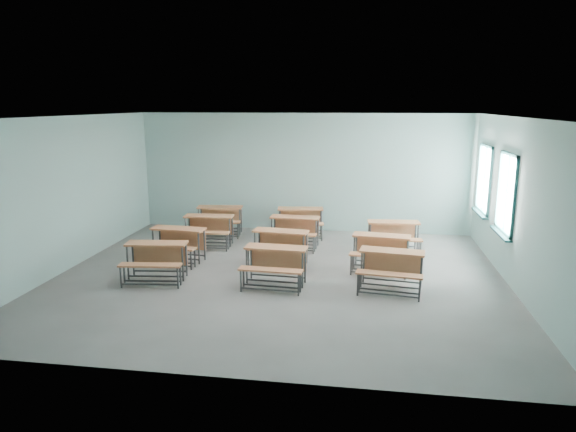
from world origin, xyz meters
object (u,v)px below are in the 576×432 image
Objects in this scene: desk_unit_r0c1 at (275,260)px; desk_unit_r1c1 at (279,243)px; desk_unit_r1c0 at (177,240)px; desk_unit_r1c2 at (381,247)px; desk_unit_r2c0 at (208,226)px; desk_unit_r2c2 at (394,233)px; desk_unit_r0c0 at (156,256)px; desk_unit_r3c0 at (219,216)px; desk_unit_r0c2 at (391,265)px; desk_unit_r3c1 at (300,218)px; desk_unit_r2c1 at (294,227)px.

desk_unit_r1c1 is at bearing 98.65° from desk_unit_r0c1.
desk_unit_r1c0 and desk_unit_r1c2 have the same top height.
desk_unit_r1c0 and desk_unit_r2c0 have the same top height.
desk_unit_r0c0 is at bearing -155.45° from desk_unit_r2c2.
desk_unit_r0c0 is 1.02× the size of desk_unit_r2c2.
desk_unit_r1c0 is 4.98m from desk_unit_r2c2.
desk_unit_r2c2 is 4.65m from desk_unit_r3c0.
desk_unit_r2c0 is 0.97× the size of desk_unit_r3c0.
desk_unit_r2c2 is at bearing 22.31° from desk_unit_r0c0.
desk_unit_r2c2 is at bearing -20.38° from desk_unit_r3c0.
desk_unit_r2c2 and desk_unit_r3c0 have the same top height.
desk_unit_r1c2 is at bearing 105.88° from desk_unit_r0c2.
desk_unit_r3c1 is (0.14, 2.49, 0.00)m from desk_unit_r1c1.
desk_unit_r3c1 is at bearing 51.51° from desk_unit_r0c0.
desk_unit_r1c1 is at bearing -100.41° from desk_unit_r3c1.
desk_unit_r2c1 is at bearing -98.02° from desk_unit_r3c1.
desk_unit_r1c0 is at bearing -172.38° from desk_unit_r1c2.
desk_unit_r2c2 is at bearing 82.99° from desk_unit_r1c2.
desk_unit_r1c1 is 2.34m from desk_unit_r2c0.
desk_unit_r0c2 is 1.04× the size of desk_unit_r2c0.
desk_unit_r2c0 is at bearing -156.78° from desk_unit_r3c1.
desk_unit_r3c0 is at bearing 161.92° from desk_unit_r2c2.
desk_unit_r3c0 is at bearing 88.40° from desk_unit_r2c0.
desk_unit_r0c2 is 1.02× the size of desk_unit_r1c0.
desk_unit_r0c2 is 1.01× the size of desk_unit_r1c2.
desk_unit_r1c2 is 2.53m from desk_unit_r2c1.
desk_unit_r2c2 and desk_unit_r3c1 have the same top height.
desk_unit_r0c0 is 3.66m from desk_unit_r2c1.
desk_unit_r0c1 is 1.00× the size of desk_unit_r2c1.
desk_unit_r1c0 and desk_unit_r2c2 have the same top height.
desk_unit_r0c1 is 3.78m from desk_unit_r3c1.
desk_unit_r2c2 is (4.78, 1.38, 0.00)m from desk_unit_r1c0.
desk_unit_r2c0 and desk_unit_r2c1 have the same top height.
desk_unit_r0c0 is at bearing -156.87° from desk_unit_r1c2.
desk_unit_r0c2 and desk_unit_r1c2 have the same top height.
desk_unit_r2c2 is (2.49, 1.26, 0.00)m from desk_unit_r1c1.
desk_unit_r1c0 is at bearing -105.82° from desk_unit_r2c0.
desk_unit_r1c1 is 1.00× the size of desk_unit_r1c2.
desk_unit_r1c0 is 0.99× the size of desk_unit_r1c2.
desk_unit_r1c1 is (2.29, 0.12, 0.00)m from desk_unit_r1c0.
desk_unit_r1c1 is 2.49m from desk_unit_r3c1.
desk_unit_r0c2 and desk_unit_r2c1 have the same top height.
desk_unit_r0c2 is at bearing 4.93° from desk_unit_r0c1.
desk_unit_r0c0 is 0.99× the size of desk_unit_r3c1.
desk_unit_r3c1 is (-2.35, 1.23, 0.00)m from desk_unit_r2c2.
desk_unit_r1c1 is at bearing -174.89° from desk_unit_r1c2.
desk_unit_r2c0 is 2.12m from desk_unit_r2c1.
desk_unit_r0c1 is 0.97× the size of desk_unit_r1c0.
desk_unit_r0c0 is at bearing -83.10° from desk_unit_r1c0.
desk_unit_r3c0 is 0.99× the size of desk_unit_r3c1.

